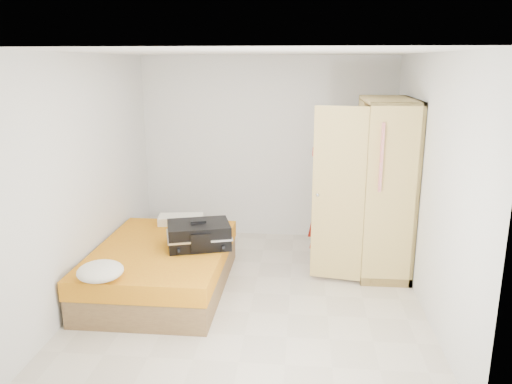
# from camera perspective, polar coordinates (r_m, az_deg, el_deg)

# --- Properties ---
(room) EXTENTS (4.00, 4.02, 2.60)m
(room) POSITION_cam_1_polar(r_m,az_deg,el_deg) (5.25, -0.26, 1.35)
(room) COLOR beige
(room) RESTS_ON ground
(bed) EXTENTS (1.42, 2.02, 0.50)m
(bed) POSITION_cam_1_polar(r_m,az_deg,el_deg) (5.81, -10.68, -8.46)
(bed) COLOR olive
(bed) RESTS_ON ground
(wardrobe) EXTENTS (1.17, 1.20, 2.10)m
(wardrobe) POSITION_cam_1_polar(r_m,az_deg,el_deg) (6.21, 14.01, 0.13)
(wardrobe) COLOR #DBC06B
(wardrobe) RESTS_ON ground
(person) EXTENTS (0.55, 0.67, 1.57)m
(person) POSITION_cam_1_polar(r_m,az_deg,el_deg) (6.15, 7.97, -1.78)
(person) COLOR red
(person) RESTS_ON ground
(suitcase) EXTENTS (0.81, 0.68, 0.30)m
(suitcase) POSITION_cam_1_polar(r_m,az_deg,el_deg) (5.63, -6.56, -4.90)
(suitcase) COLOR black
(suitcase) RESTS_ON bed
(round_cushion) EXTENTS (0.44, 0.44, 0.17)m
(round_cushion) POSITION_cam_1_polar(r_m,az_deg,el_deg) (5.01, -17.37, -8.63)
(round_cushion) COLOR white
(round_cushion) RESTS_ON bed
(pillow) EXTENTS (0.60, 0.37, 0.10)m
(pillow) POSITION_cam_1_polar(r_m,az_deg,el_deg) (6.47, -8.58, -3.11)
(pillow) COLOR white
(pillow) RESTS_ON bed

